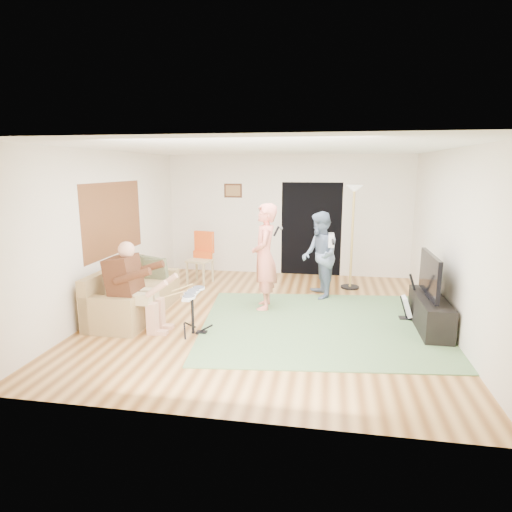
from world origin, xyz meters
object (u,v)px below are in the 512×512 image
Objects in this scene: sofa at (131,298)px; television at (430,275)px; guitarist at (320,255)px; torchiere_lamp at (353,219)px; guitar_spare at (407,306)px; singer at (265,257)px; tv_cabinet at (430,313)px; drum_kit at (193,315)px; dining_chair at (201,265)px.

television is (4.74, 0.13, 0.58)m from sofa.
torchiere_lamp is (0.62, 0.75, 0.61)m from guitarist.
television reaches higher than guitar_spare.
television is (2.58, -0.55, -0.06)m from singer.
guitar_spare is at bearing 126.09° from tv_cabinet.
drum_kit is 0.36× the size of singer.
dining_chair reaches higher than drum_kit.
dining_chair is 0.96× the size of television.
guitarist is 1.44× the size of television.
guitarist is (0.92, 0.82, -0.10)m from singer.
torchiere_lamp reaches higher than tv_cabinet.
torchiere_lamp is 1.48× the size of tv_cabinet.
guitar_spare is at bearing -9.72° from dining_chair.
dining_chair reaches higher than guitar_spare.
guitarist is 2.26m from tv_cabinet.
guitar_spare is 4.28m from dining_chair.
drum_kit is 2.84m from guitarist.
guitarist is 1.15m from torchiere_lamp.
torchiere_lamp is 1.84× the size of television.
dining_chair is at bearing 157.60° from guitar_spare.
guitarist is 2.63m from dining_chair.
torchiere_lamp is (3.70, 2.25, 1.15)m from sofa.
dining_chair reaches higher than sofa.
sofa is 1.10× the size of singer.
torchiere_lamp reaches higher than guitarist.
singer reaches higher than guitarist.
singer is 2.25m from torchiere_lamp.
television is (1.04, -2.12, -0.57)m from torchiere_lamp.
torchiere_lamp is at bearing 116.20° from television.
tv_cabinet is 0.60m from television.
singer is 2.40× the size of guitar_spare.
dining_chair is at bearing 104.61° from drum_kit.
guitar_spare is at bearing 19.65° from drum_kit.
tv_cabinet is at bearing -12.67° from dining_chair.
drum_kit is at bearing -39.88° from singer.
television is (4.18, -2.00, 0.46)m from dining_chair.
sofa is 0.97× the size of torchiere_lamp.
torchiere_lamp is at bearing 128.92° from singer.
television is (1.66, -1.37, 0.04)m from guitarist.
torchiere_lamp reaches higher than dining_chair.
tv_cabinet is (0.27, -0.37, 0.03)m from guitar_spare.
drum_kit is 3.94m from torchiere_lamp.
guitar_spare is 2.27m from torchiere_lamp.
dining_chair is 4.68m from tv_cabinet.
drum_kit is 3.58m from television.
singer reaches higher than dining_chair.
guitar_spare is 0.77m from television.
singer is at bearing -134.42° from torchiere_lamp.
television is at bearing -59.26° from guitar_spare.
sofa is at bearing -78.34° from guitarist.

